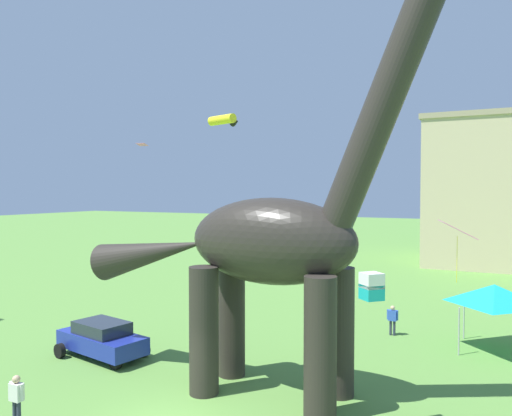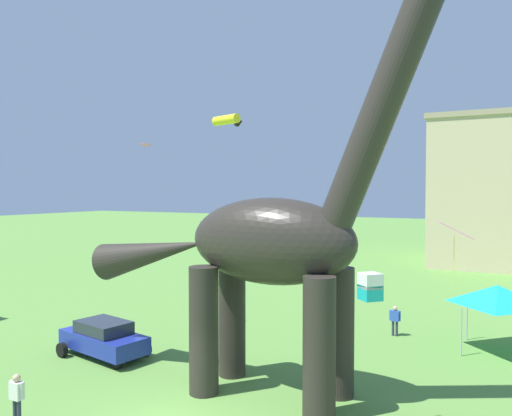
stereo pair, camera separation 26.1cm
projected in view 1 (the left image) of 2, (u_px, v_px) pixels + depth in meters
name	position (u px, v px, depth m)	size (l,w,h in m)	color
dinosaur_sculpture	(270.00, 241.00, 17.70)	(14.37, 3.04, 15.02)	#2D2823
parked_sedan_left	(102.00, 339.00, 21.79)	(4.46, 2.55, 1.55)	navy
person_far_spectator	(233.00, 310.00, 27.76)	(0.40, 0.17, 1.06)	#6B6056
person_vendor_side	(16.00, 395.00, 15.46)	(0.58, 0.26, 1.55)	#2D3347
person_near_flyer	(393.00, 317.00, 25.09)	(0.56, 0.24, 1.49)	#2D3347
festival_canopy_tent	(494.00, 294.00, 22.61)	(3.15, 3.15, 3.00)	#B2B2B7
kite_near_low	(457.00, 230.00, 11.62)	(0.96, 1.21, 1.42)	pink
kite_apex	(372.00, 286.00, 14.75)	(0.78, 0.78, 0.79)	white
kite_mid_left	(142.00, 145.00, 33.34)	(0.73, 0.56, 0.15)	pink
kite_mid_center	(225.00, 120.00, 41.98)	(2.86, 2.74, 0.81)	yellow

